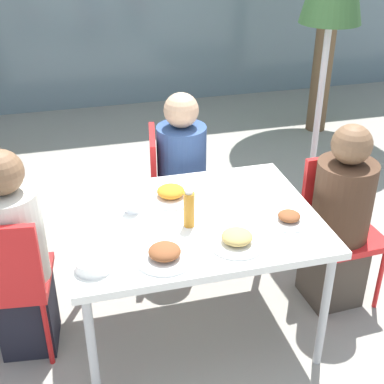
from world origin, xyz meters
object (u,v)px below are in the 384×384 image
at_px(person_left, 18,260).
at_px(chair_left, 7,278).
at_px(drinking_cup, 132,202).
at_px(chair_right, 339,218).
at_px(chair_far, 169,184).
at_px(salad_bowl, 94,264).
at_px(person_right, 339,223).
at_px(person_far, 182,182).
at_px(bottle, 189,209).

bearing_deg(person_left, chair_left, -122.04).
bearing_deg(drinking_cup, chair_right, -0.41).
xyz_separation_m(chair_far, salad_bowl, (-0.58, -1.10, 0.25)).
xyz_separation_m(person_left, drinking_cup, (0.61, 0.03, 0.23)).
height_order(chair_far, salad_bowl, chair_far).
height_order(person_right, person_far, person_far).
bearing_deg(chair_far, chair_right, 62.49).
distance_m(person_left, drinking_cup, 0.65).
bearing_deg(chair_left, person_left, 57.96).
bearing_deg(chair_left, chair_far, 44.19).
relative_size(person_far, bottle, 5.72).
distance_m(chair_left, bottle, 0.98).
bearing_deg(person_left, chair_far, 43.09).
height_order(person_right, drinking_cup, person_right).
distance_m(drinking_cup, salad_bowl, 0.50).
bearing_deg(drinking_cup, chair_left, -171.35).
xyz_separation_m(person_far, drinking_cup, (-0.41, -0.60, 0.25)).
relative_size(chair_left, salad_bowl, 5.24).
relative_size(person_left, chair_far, 1.34).
relative_size(person_right, person_far, 0.99).
bearing_deg(drinking_cup, person_right, -4.44).
bearing_deg(drinking_cup, bottle, -39.65).
xyz_separation_m(chair_far, bottle, (-0.09, -0.87, 0.32)).
height_order(chair_right, salad_bowl, chair_right).
bearing_deg(chair_right, salad_bowl, 13.39).
xyz_separation_m(person_right, person_far, (-0.77, 0.69, 0.01)).
relative_size(chair_right, salad_bowl, 5.24).
height_order(person_left, chair_far, person_left).
bearing_deg(chair_left, salad_bowl, -31.59).
relative_size(chair_far, person_far, 0.76).
distance_m(chair_left, person_right, 1.84).
distance_m(person_far, bottle, 0.87).
xyz_separation_m(chair_right, drinking_cup, (-1.22, 0.01, 0.28)).
height_order(person_left, chair_right, person_left).
distance_m(chair_right, person_right, 0.10).
xyz_separation_m(person_far, salad_bowl, (-0.65, -1.04, 0.22)).
bearing_deg(person_far, bottle, -1.47).
height_order(person_far, drinking_cup, person_far).
distance_m(person_left, chair_right, 1.83).
xyz_separation_m(person_right, salad_bowl, (-1.42, -0.35, 0.23)).
height_order(person_far, bottle, person_far).
bearing_deg(chair_left, bottle, 0.48).
distance_m(bottle, drinking_cup, 0.33).
relative_size(chair_right, drinking_cup, 8.41).
distance_m(person_left, salad_bowl, 0.59).
height_order(chair_left, salad_bowl, chair_left).
bearing_deg(salad_bowl, person_right, 13.87).
bearing_deg(salad_bowl, person_left, 131.51).
xyz_separation_m(chair_left, bottle, (0.92, -0.11, 0.32)).
relative_size(person_left, person_right, 1.03).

